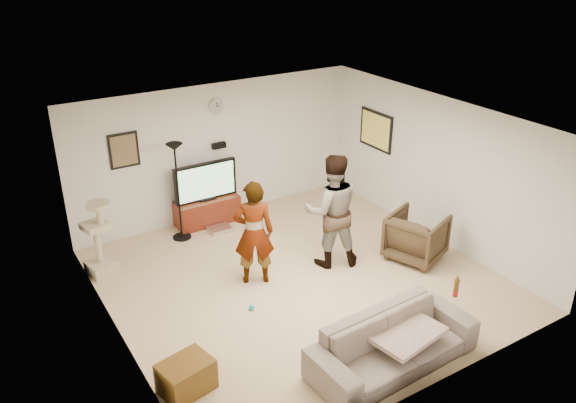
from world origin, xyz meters
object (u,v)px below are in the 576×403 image
floor_lamp (178,193)px  person_left (254,233)px  cat_tree (97,239)px  beer_bottle (456,288)px  side_table (186,376)px  tv_stand (207,211)px  tv (205,181)px  person_right (332,211)px  sofa (393,343)px  armchair (416,237)px

floor_lamp → person_left: floor_lamp is taller
cat_tree → beer_bottle: size_ratio=4.89×
beer_bottle → side_table: bearing=164.6°
tv_stand → side_table: tv_stand is taller
tv → floor_lamp: size_ratio=0.67×
cat_tree → person_left: size_ratio=0.74×
tv_stand → person_right: (1.09, -2.33, 0.69)m
cat_tree → beer_bottle: bearing=-49.2°
tv_stand → sofa: sofa is taller
beer_bottle → side_table: size_ratio=0.42×
person_right → beer_bottle: (0.24, -2.39, -0.17)m
tv → person_left: 2.17m
beer_bottle → tv_stand: bearing=105.7°
person_left → armchair: bearing=-172.0°
side_table → tv_stand: bearing=62.1°
person_left → beer_bottle: bearing=145.8°
sofa → person_right: bearing=69.7°
tv → person_right: 2.57m
floor_lamp → armchair: 4.03m
tv_stand → side_table: size_ratio=1.97×
sofa → tv: bearing=91.4°
floor_lamp → person_right: (1.72, -2.05, 0.07)m
side_table → cat_tree: bearing=92.4°
floor_lamp → beer_bottle: 4.85m
person_left → armchair: size_ratio=1.94×
floor_lamp → armchair: (2.99, -2.66, -0.48)m
tv_stand → person_right: size_ratio=0.63×
floor_lamp → person_left: size_ratio=1.05×
sofa → armchair: size_ratio=2.56×
tv → person_left: bearing=-95.4°
person_left → side_table: (-1.81, -1.64, -0.63)m
tv → cat_tree: cat_tree is taller
beer_bottle → sofa: bearing=180.0°
person_left → beer_bottle: 2.98m
tv → cat_tree: size_ratio=0.96×
person_left → person_right: bearing=-162.4°
floor_lamp → sofa: bearing=-77.9°
tv → beer_bottle: tv is taller
person_right → side_table: size_ratio=3.15×
cat_tree → person_left: bearing=-37.0°
sofa → beer_bottle: beer_bottle is taller
person_left → person_right: 1.31m
armchair → floor_lamp: bearing=27.6°
cat_tree → armchair: (4.51, -2.24, -0.22)m
tv → person_right: size_ratio=0.63×
person_right → side_table: bearing=47.8°
cat_tree → tv: bearing=18.1°
tv → floor_lamp: (-0.63, -0.28, 0.03)m
cat_tree → side_table: cat_tree is taller
cat_tree → armchair: bearing=-26.4°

